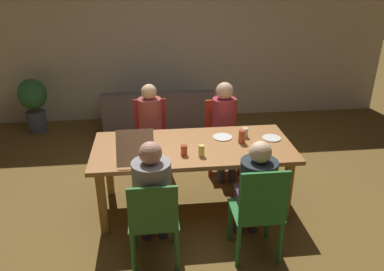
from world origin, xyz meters
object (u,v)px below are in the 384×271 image
Objects in this scene: person_1 at (150,125)px; plate_1 at (272,138)px; couch at (158,117)px; chair_0 at (259,211)px; drinking_glass_1 at (242,136)px; potted_plant at (33,101)px; chair_3 at (222,133)px; plate_0 at (222,137)px; person_0 at (256,186)px; dining_table at (193,153)px; drinking_glass_2 at (184,150)px; person_2 at (152,190)px; chair_1 at (151,133)px; pizza_box_0 at (136,150)px; drinking_glass_0 at (201,151)px; drinking_glass_3 at (245,133)px; person_3 at (225,122)px; chair_2 at (154,220)px.

plate_1 is (1.35, -0.70, 0.07)m from person_1.
person_1 is 0.70× the size of couch.
chair_0 is 0.57× the size of couch.
drinking_glass_1 is (-0.36, -0.07, 0.07)m from plate_1.
chair_0 is 4.43m from potted_plant.
plate_0 is at bearing -100.72° from chair_3.
chair_0 is 0.22m from person_0.
chair_0 is (0.49, -0.91, -0.15)m from dining_table.
drinking_glass_2 is (-1.02, -0.29, 0.05)m from plate_1.
chair_0 is 1.12m from plate_0.
dining_table is 2.17× the size of chair_0.
person_1 is 1.02m from plate_0.
person_2 reaches higher than chair_0.
pizza_box_0 reaches higher than chair_1.
drinking_glass_0 is 3.66m from potted_plant.
drinking_glass_3 is at bearing 165.46° from plate_1.
plate_0 is 2.01× the size of drinking_glass_3.
drinking_glass_0 is (-0.44, -1.01, 0.11)m from person_3.
person_1 is 11.22× the size of drinking_glass_2.
person_1 is (-0.95, 1.70, 0.18)m from chair_0.
chair_3 is at bearing 61.32° from drinking_glass_2.
person_3 is at bearing 60.37° from chair_2.
chair_0 is 0.98m from drinking_glass_1.
drinking_glass_1 is at bearing -168.92° from plate_1.
pizza_box_0 is at bearing -140.26° from person_3.
person_0 is 1.68m from chair_3.
drinking_glass_3 is (0.12, -0.75, 0.33)m from chair_3.
couch is at bearing 84.20° from chair_1.
couch is at bearing 98.85° from drinking_glass_0.
drinking_glass_2 is (-0.61, -1.12, 0.33)m from chair_3.
person_3 is 1.37× the size of potted_plant.
person_1 is at bearing 178.47° from person_3.
chair_3 is (0.95, 1.67, -0.21)m from person_2.
person_2 is at bearing -59.56° from potted_plant.
person_3 reaches higher than couch.
person_1 is 1.24m from drinking_glass_3.
pizza_box_0 reaches higher than chair_2.
chair_0 is 0.81× the size of person_1.
person_0 is 1.22× the size of chair_1.
dining_table is at bearing -122.89° from person_3.
person_1 reaches higher than chair_2.
potted_plant is (-2.24, 2.69, -0.30)m from drinking_glass_2.
person_3 reaches higher than chair_1.
pizza_box_0 is (-1.09, -1.06, 0.32)m from chair_3.
person_0 is at bearing -56.85° from dining_table.
chair_0 is 1.08× the size of chair_2.
drinking_glass_3 is at bearing -38.06° from potted_plant.
couch is (-0.82, 2.96, -0.42)m from person_0.
drinking_glass_0 is (0.06, -0.25, 0.14)m from dining_table.
drinking_glass_2 is at bearing 130.97° from chair_0.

